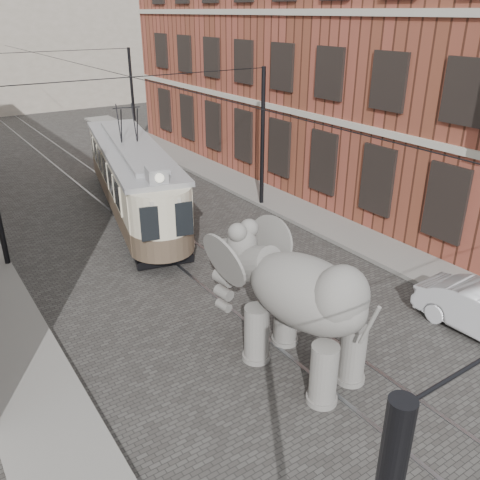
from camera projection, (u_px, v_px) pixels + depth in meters
ground at (240, 294)px, 15.82m from camera, size 120.00×120.00×0.00m
tram_rails at (240, 293)px, 15.82m from camera, size 1.54×80.00×0.02m
sidewalk_right at (374, 246)px, 18.84m from camera, size 2.00×60.00×0.15m
sidewalk_left at (21, 366)px, 12.48m from camera, size 2.00×60.00×0.15m
brick_building at (321, 55)px, 25.74m from camera, size 8.00×26.00×12.00m
catenary at (158, 165)px, 18.26m from camera, size 11.00×30.20×6.00m
tram at (131, 162)px, 21.28m from camera, size 4.87×11.70×4.55m
elephant at (305, 311)px, 11.84m from camera, size 3.80×5.83×3.33m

